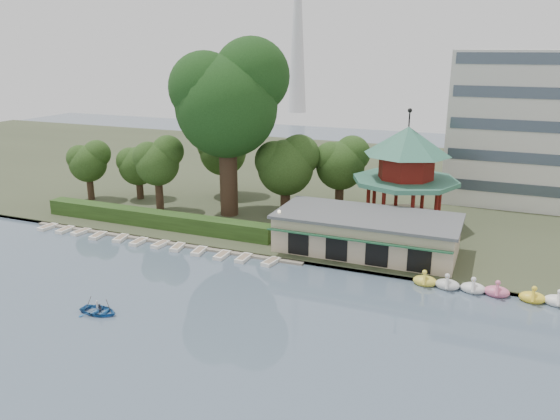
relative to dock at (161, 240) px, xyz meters
The scene contains 14 objects.
ground_plane 20.97m from the dock, 55.10° to the right, with size 220.00×220.00×0.00m, color slate.
shore 36.81m from the dock, 70.97° to the left, with size 220.00×70.00×0.40m, color #424930.
embankment 12.00m from the dock, ahead, with size 220.00×0.60×0.30m, color gray.
dock is the anchor object (origin of this frame).
boathouse 22.62m from the dock, 12.24° to the left, with size 18.60×9.39×3.90m.
pavilion 29.14m from the dock, 31.66° to the left, with size 12.40×12.40×13.50m.
broadcast_tower 130.87m from the dock, 103.73° to the left, with size 8.00×8.00×96.00m.
hedge 4.61m from the dock, 132.27° to the left, with size 30.00×2.00×1.80m, color #2C4B1B.
lamp_post 13.99m from the dock, ahead, with size 0.36×0.36×4.28m.
big_tree 18.79m from the dock, 73.94° to the left, with size 13.53×12.61×21.61m.
small_trees 16.39m from the dock, 85.93° to the left, with size 39.26×16.13×10.23m.
swan_boats 38.19m from the dock, ahead, with size 19.52×2.07×1.92m.
moored_rowboats 1.54m from the dock, 116.17° to the right, with size 30.17×2.74×0.36m.
rowboat_with_passengers 17.18m from the dock, 72.49° to the right, with size 4.62×3.34×2.01m.
Camera 1 is at (21.91, -30.56, 20.76)m, focal length 35.00 mm.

